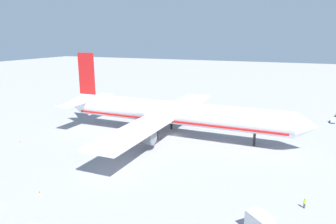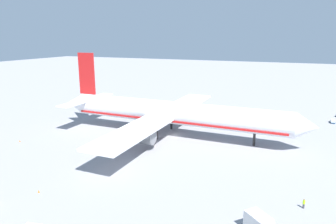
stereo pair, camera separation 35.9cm
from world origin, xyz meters
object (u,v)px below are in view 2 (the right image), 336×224
at_px(airliner, 171,113).
at_px(traffic_cone_0, 20,141).
at_px(ground_worker_1, 304,204).
at_px(traffic_cone_4, 265,109).
at_px(traffic_cone_3, 39,191).
at_px(baggage_cart_0, 333,121).

height_order(airliner, traffic_cone_0, airliner).
height_order(ground_worker_1, traffic_cone_0, ground_worker_1).
height_order(airliner, traffic_cone_4, airliner).
bearing_deg(traffic_cone_3, traffic_cone_0, 143.88).
xyz_separation_m(airliner, ground_worker_1, (36.98, -29.05, -5.82)).
relative_size(ground_worker_1, traffic_cone_0, 3.18).
distance_m(ground_worker_1, traffic_cone_0, 73.67).
height_order(airliner, baggage_cart_0, airliner).
bearing_deg(traffic_cone_0, traffic_cone_4, 48.73).
relative_size(airliner, ground_worker_1, 44.98).
distance_m(traffic_cone_3, traffic_cone_4, 93.06).
distance_m(ground_worker_1, traffic_cone_4, 74.93).
distance_m(airliner, traffic_cone_4, 50.45).
height_order(baggage_cart_0, traffic_cone_3, baggage_cart_0).
xyz_separation_m(airliner, traffic_cone_3, (-9.22, -42.85, -6.43)).
relative_size(ground_worker_1, traffic_cone_4, 3.18).
height_order(ground_worker_1, traffic_cone_4, ground_worker_1).
xyz_separation_m(ground_worker_1, traffic_cone_4, (-14.16, 73.58, -0.62)).
bearing_deg(traffic_cone_0, baggage_cart_0, 34.53).
bearing_deg(traffic_cone_3, baggage_cart_0, 54.15).
xyz_separation_m(ground_worker_1, traffic_cone_3, (-46.20, -13.79, -0.62)).
distance_m(baggage_cart_0, traffic_cone_0, 100.35).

